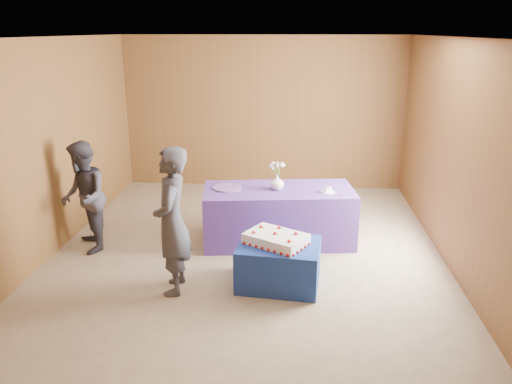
# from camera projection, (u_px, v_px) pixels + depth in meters

# --- Properties ---
(ground) EXTENTS (6.00, 6.00, 0.00)m
(ground) POSITION_uv_depth(u_px,v_px,m) (247.00, 254.00, 6.50)
(ground) COLOR gray
(ground) RESTS_ON ground
(room_shell) EXTENTS (5.04, 6.04, 2.72)m
(room_shell) POSITION_uv_depth(u_px,v_px,m) (246.00, 116.00, 5.94)
(room_shell) COLOR brown
(room_shell) RESTS_ON ground
(cake_table) EXTENTS (0.97, 0.79, 0.50)m
(cake_table) POSITION_uv_depth(u_px,v_px,m) (279.00, 264.00, 5.64)
(cake_table) COLOR navy
(cake_table) RESTS_ON ground
(serving_table) EXTENTS (2.10, 1.15, 0.75)m
(serving_table) POSITION_uv_depth(u_px,v_px,m) (278.00, 215.00, 6.78)
(serving_table) COLOR #513594
(serving_table) RESTS_ON ground
(sheet_cake) EXTENTS (0.81, 0.73, 0.16)m
(sheet_cake) POSITION_uv_depth(u_px,v_px,m) (276.00, 239.00, 5.56)
(sheet_cake) COLOR silver
(sheet_cake) RESTS_ON cake_table
(vase) EXTENTS (0.24, 0.24, 0.20)m
(vase) POSITION_uv_depth(u_px,v_px,m) (277.00, 182.00, 6.63)
(vase) COLOR silver
(vase) RESTS_ON serving_table
(flower_spray) EXTENTS (0.21, 0.21, 0.16)m
(flower_spray) POSITION_uv_depth(u_px,v_px,m) (277.00, 165.00, 6.55)
(flower_spray) COLOR #356729
(flower_spray) RESTS_ON vase
(platter) EXTENTS (0.46, 0.46, 0.02)m
(platter) POSITION_uv_depth(u_px,v_px,m) (228.00, 188.00, 6.69)
(platter) COLOR #7853A6
(platter) RESTS_ON serving_table
(plate) EXTENTS (0.21, 0.21, 0.01)m
(plate) POSITION_uv_depth(u_px,v_px,m) (328.00, 192.00, 6.52)
(plate) COLOR white
(plate) RESTS_ON serving_table
(cake_slice) EXTENTS (0.09, 0.09, 0.09)m
(cake_slice) POSITION_uv_depth(u_px,v_px,m) (328.00, 189.00, 6.51)
(cake_slice) COLOR silver
(cake_slice) RESTS_ON plate
(knife) EXTENTS (0.26, 0.09, 0.00)m
(knife) POSITION_uv_depth(u_px,v_px,m) (333.00, 195.00, 6.44)
(knife) COLOR #B0B0B5
(knife) RESTS_ON serving_table
(guest_left) EXTENTS (0.45, 0.64, 1.64)m
(guest_left) POSITION_uv_depth(u_px,v_px,m) (172.00, 221.00, 5.35)
(guest_left) COLOR #34353E
(guest_left) RESTS_ON ground
(guest_right) EXTENTS (0.82, 0.88, 1.46)m
(guest_right) POSITION_uv_depth(u_px,v_px,m) (84.00, 197.00, 6.40)
(guest_right) COLOR #35333D
(guest_right) RESTS_ON ground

